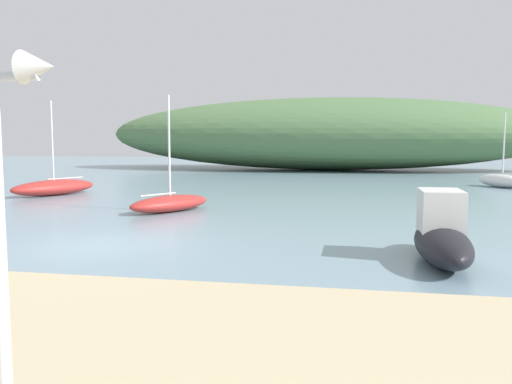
{
  "coord_description": "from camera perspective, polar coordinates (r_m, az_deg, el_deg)",
  "views": [
    {
      "loc": [
        6.3,
        -12.28,
        2.67
      ],
      "look_at": [
        3.1,
        4.24,
        0.98
      ],
      "focal_mm": 37.91,
      "sensor_mm": 36.0,
      "label": 1
    }
  ],
  "objects": [
    {
      "name": "ground_plane",
      "position": [
        14.05,
        -15.97,
        -5.44
      ],
      "size": [
        120.0,
        120.0,
        0.0
      ],
      "primitive_type": "plane",
      "color": "#7A99A8"
    },
    {
      "name": "sailboat_by_sandbar",
      "position": [
        27.02,
        -20.54,
        0.48
      ],
      "size": [
        3.13,
        4.47,
        4.38
      ],
      "color": "#B72D28",
      "rests_on": "ground"
    },
    {
      "name": "motorboat_east_reach",
      "position": [
        12.36,
        19.01,
        -4.39
      ],
      "size": [
        1.15,
        3.64,
        1.53
      ],
      "color": "black",
      "rests_on": "ground"
    },
    {
      "name": "distant_hill",
      "position": [
        46.03,
        7.44,
        6.11
      ],
      "size": [
        37.7,
        11.66,
        6.02
      ],
      "primitive_type": "ellipsoid",
      "color": "#517547",
      "rests_on": "ground"
    },
    {
      "name": "sailboat_mid_channel",
      "position": [
        19.87,
        -9.06,
        -1.14
      ],
      "size": [
        2.75,
        3.55,
        4.2
      ],
      "color": "#B72D28",
      "rests_on": "ground"
    },
    {
      "name": "sailboat_near_shore",
      "position": [
        32.06,
        24.55,
        1.12
      ],
      "size": [
        2.66,
        3.08,
        4.02
      ],
      "color": "white",
      "rests_on": "ground"
    }
  ]
}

